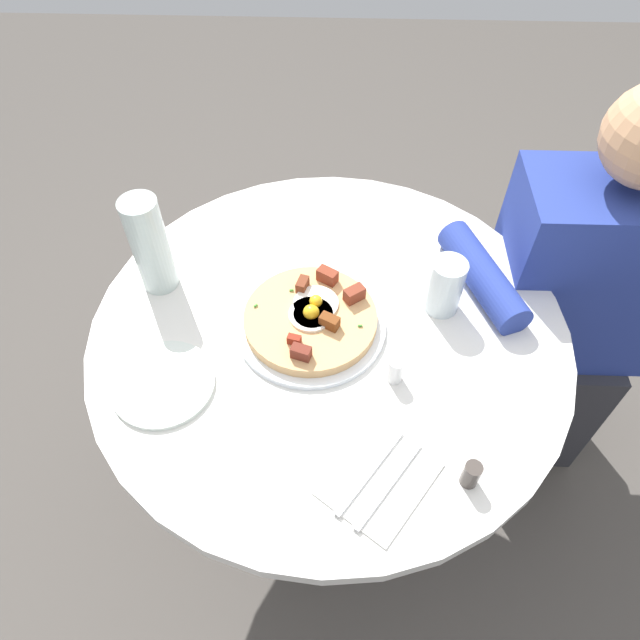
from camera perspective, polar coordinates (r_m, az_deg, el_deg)
The scene contains 13 objects.
ground_plane at distance 1.77m, azimuth 0.61°, elevation -15.76°, with size 6.00×6.00×0.00m, color #4C4742.
dining_table at distance 1.27m, azimuth 0.83°, elevation -5.66°, with size 0.92×0.92×0.75m.
person_seated at distance 1.55m, azimuth 22.25°, elevation -0.42°, with size 0.53×0.37×1.14m.
pizza_plate at distance 1.12m, azimuth -0.94°, elevation -0.40°, with size 0.29×0.29×0.01m, color white.
breakfast_pizza at distance 1.10m, azimuth -0.83°, elevation 0.32°, with size 0.25×0.25×0.05m.
bread_plate at distance 1.08m, azimuth -15.10°, elevation -6.05°, with size 0.18×0.18×0.01m, color silver.
napkin at distance 0.96m, azimuth 5.82°, elevation -15.23°, with size 0.17×0.14×0.00m, color white.
fork at distance 0.96m, azimuth 4.93°, elevation -14.54°, with size 0.18×0.01×0.01m, color silver.
knife at distance 0.96m, azimuth 6.76°, elevation -15.70°, with size 0.18×0.01×0.01m, color silver.
water_glass at distance 1.13m, azimuth 12.15°, elevation 3.26°, with size 0.07×0.07×0.12m, color silver.
water_bottle at distance 1.17m, azimuth -16.32°, elevation 7.05°, with size 0.07×0.07×0.21m, color silver.
salt_shaker at distance 1.04m, azimuth 7.41°, elevation -4.90°, with size 0.03×0.03×0.05m, color white.
pepper_shaker at distance 0.97m, azimuth 14.57°, elevation -14.43°, with size 0.03×0.03×0.05m, color #3F3833.
Camera 1 is at (-0.01, 0.69, 1.63)m, focal length 32.67 mm.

